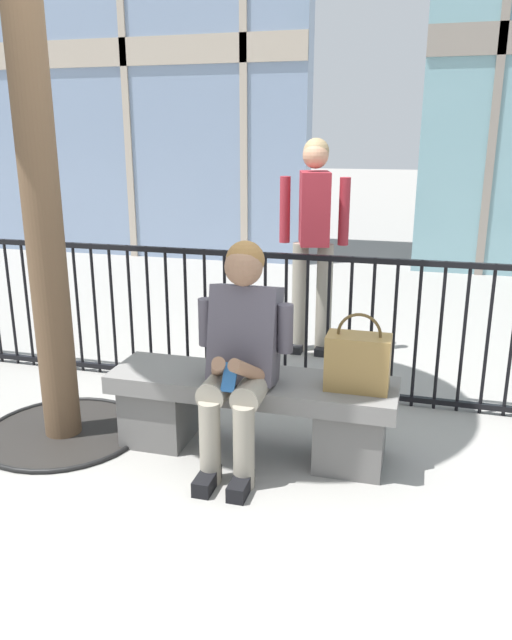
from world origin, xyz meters
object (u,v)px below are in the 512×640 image
at_px(seated_person_with_phone, 240,350).
at_px(handbag_on_bench, 358,361).
at_px(bystander_at_railing, 314,231).
at_px(stone_bench, 251,407).

bearing_deg(seated_person_with_phone, handbag_on_bench, 11.14).
relative_size(handbag_on_bench, bystander_at_railing, 0.24).
height_order(handbag_on_bench, bystander_at_railing, bystander_at_railing).
height_order(stone_bench, handbag_on_bench, handbag_on_bench).
relative_size(seated_person_with_phone, handbag_on_bench, 2.92).
relative_size(stone_bench, seated_person_with_phone, 1.32).
bearing_deg(seated_person_with_phone, stone_bench, 80.07).
bearing_deg(handbag_on_bench, bystander_at_railing, 107.55).
relative_size(stone_bench, bystander_at_railing, 0.94).
distance_m(handbag_on_bench, bystander_at_railing, 1.92).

